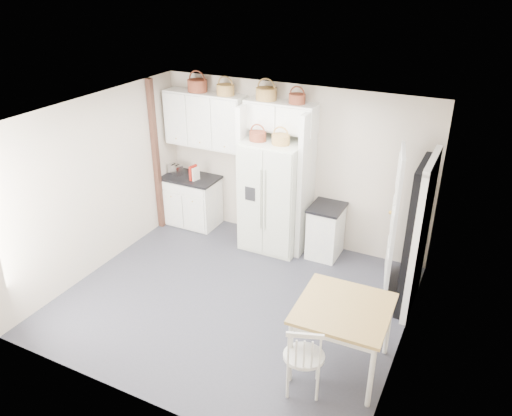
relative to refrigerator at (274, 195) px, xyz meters
The scene contains 28 objects.
floor 1.86m from the refrigerator, 84.71° to the right, with size 4.50×4.50×0.00m, color #31323B.
ceiling 2.35m from the refrigerator, 84.71° to the right, with size 4.50×4.50×0.00m, color white.
wall_back 0.57m from the refrigerator, 68.50° to the left, with size 4.50×4.50×0.00m, color #BDB2A1.
wall_left 2.68m from the refrigerator, 142.36° to the right, with size 4.00×4.00×0.00m, color #BDB2A1.
wall_right 2.92m from the refrigerator, 34.01° to the right, with size 4.00×4.00×0.00m, color #BDB2A1.
refrigerator is the anchor object (origin of this frame).
base_cab_left 1.68m from the refrigerator, behind, with size 0.92×0.58×0.85m, color silver.
base_cab_right 1.00m from the refrigerator, ahead, with size 0.46×0.56×0.82m, color silver.
dining_table 2.91m from the refrigerator, 49.85° to the right, with size 1.00×1.00×0.84m, color olive.
windsor_chair 3.17m from the refrigerator, 59.35° to the right, with size 0.45×0.41×0.91m, color silver.
counter_left 1.61m from the refrigerator, behind, with size 0.96×0.62×0.04m, color black.
counter_right 0.88m from the refrigerator, ahead, with size 0.50×0.59×0.04m, color black.
toaster 1.92m from the refrigerator, behind, with size 0.26×0.15×0.18m, color silver.
cookbook_red 1.51m from the refrigerator, behind, with size 0.04×0.17×0.25m, color #A4190F.
cookbook_cream 1.46m from the refrigerator, behind, with size 0.03×0.15×0.23m, color beige.
basket_upper_b 2.14m from the refrigerator, behind, with size 0.33×0.33×0.19m, color maroon.
basket_upper_c 1.82m from the refrigerator, 167.51° to the left, with size 0.29×0.29×0.17m, color #9F7842.
basket_bridge_a 1.57m from the refrigerator, 139.40° to the left, with size 0.32×0.32×0.18m, color #9F7842.
basket_bridge_b 1.56m from the refrigerator, 39.55° to the left, with size 0.25×0.25×0.14m, color maroon.
basket_fridge_a 1.00m from the refrigerator, 156.81° to the right, with size 0.26×0.26×0.14m, color maroon.
basket_fridge_b 0.99m from the refrigerator, 34.79° to the right, with size 0.27×0.27×0.15m, color #9F7842.
upper_cabinet 1.69m from the refrigerator, behind, with size 1.40×0.34×0.90m, color silver.
bridge_cabinet 1.24m from the refrigerator, 90.00° to the left, with size 1.12×0.34×0.45m, color silver.
fridge_panel_left 0.57m from the refrigerator, behind, with size 0.08×0.60×2.30m, color silver.
fridge_panel_right 0.57m from the refrigerator, ahead, with size 0.08×0.60×2.30m, color silver.
trim_post 2.11m from the refrigerator, behind, with size 0.09×0.09×2.60m, color black.
doorway_void 2.39m from the refrigerator, 15.01° to the right, with size 0.18×0.85×2.05m, color black.
door_slab 1.97m from the refrigerator, ahead, with size 0.80×0.04×2.05m, color white.
Camera 1 is at (2.80, -4.94, 4.19)m, focal length 35.00 mm.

